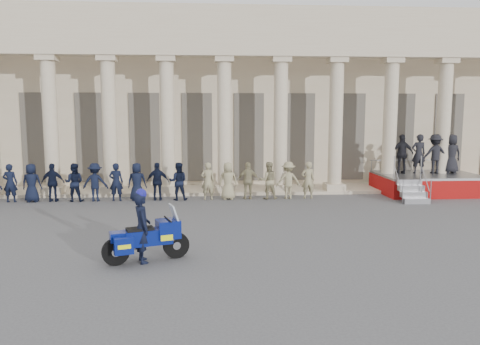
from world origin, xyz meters
name	(u,v)px	position (x,y,z in m)	size (l,w,h in m)	color
ground	(191,241)	(0.00, 0.00, 0.00)	(90.00, 90.00, 0.00)	#4C4C4F
building	(199,100)	(0.00, 14.74, 4.52)	(40.00, 12.50, 9.00)	#C4B193
officer_rank	(82,182)	(-4.86, 6.63, 0.82)	(19.68, 0.62, 1.64)	black
reviewing_stand	(428,162)	(10.88, 7.62, 1.46)	(4.53, 4.27, 2.78)	gray
motorcycle	(147,238)	(-1.03, -1.85, 0.62)	(2.16, 1.22, 1.43)	black
rider	(142,226)	(-1.15, -1.89, 0.94)	(0.62, 0.76, 1.90)	black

